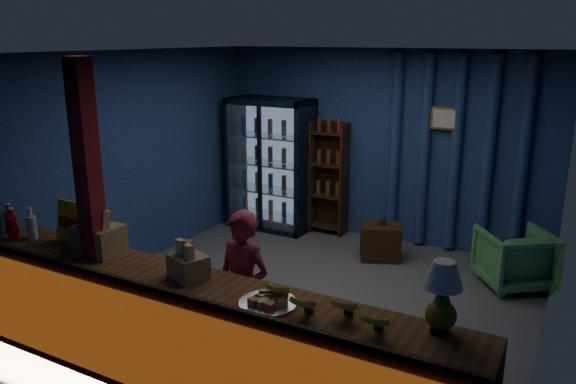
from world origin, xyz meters
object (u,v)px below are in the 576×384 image
table_lamp (443,277)px  green_chair (514,258)px  pastry_tray (268,302)px  shopkeeper (243,291)px

table_lamp → green_chair: bearing=88.3°
pastry_tray → shopkeeper: bearing=136.2°
shopkeeper → pastry_tray: (0.58, -0.56, 0.28)m
green_chair → table_lamp: size_ratio=1.51×
pastry_tray → table_lamp: table_lamp is taller
shopkeeper → pastry_tray: 0.85m
shopkeeper → green_chair: (1.81, 2.80, -0.36)m
pastry_tray → table_lamp: 1.20m
pastry_tray → green_chair: bearing=69.9°
green_chair → pastry_tray: bearing=34.4°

